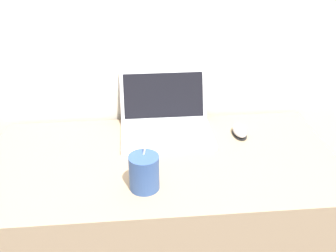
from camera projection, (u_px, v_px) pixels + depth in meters
The scene contains 4 objects.
desk at pixel (163, 236), 1.60m from camera, with size 1.26×0.64×0.75m.
laptop at pixel (166, 121), 1.57m from camera, with size 0.36×0.31×0.21m.
drink_cup at pixel (144, 172), 1.23m from camera, with size 0.10×0.10×0.22m.
computer_mouse at pixel (240, 131), 1.56m from camera, with size 0.06×0.11×0.04m.
Camera 1 is at (-0.09, -0.87, 1.52)m, focal length 42.00 mm.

